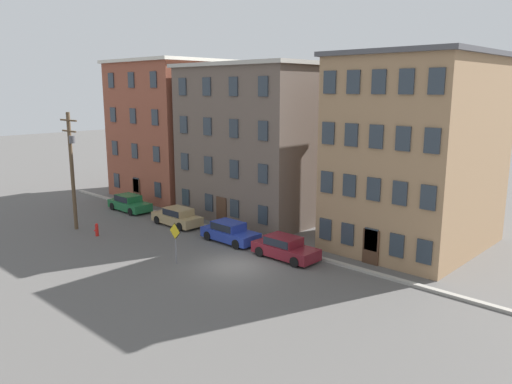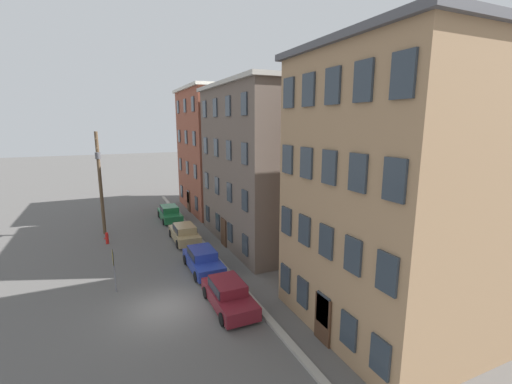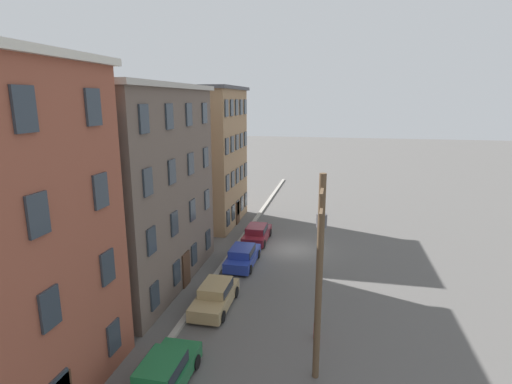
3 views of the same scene
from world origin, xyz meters
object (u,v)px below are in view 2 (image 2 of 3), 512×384
Objects in this scene: car_green at (170,213)px; utility_pole at (100,178)px; car_tan at (184,233)px; caution_sign at (114,263)px; car_blue at (203,259)px; fire_hydrant at (107,238)px; car_maroon at (228,293)px.

car_green is 0.49× the size of utility_pole.
caution_sign is at bearing -38.59° from car_tan.
car_green is 1.00× the size of car_blue.
car_blue is (13.06, -0.20, 0.00)m from car_green.
utility_pole reaches higher than car_tan.
car_green is at bearing 179.11° from car_blue.
fire_hydrant is (2.81, 0.15, -4.55)m from utility_pole.
caution_sign is at bearing 2.08° from utility_pole.
car_tan is at bearing 51.31° from utility_pole.
car_tan is at bearing 71.06° from fire_hydrant.
caution_sign is (7.01, -5.60, 1.02)m from car_tan.
car_green is at bearing 179.28° from car_maroon.
car_maroon is 1.67× the size of caution_sign.
fire_hydrant is at bearing -50.26° from car_green.
car_maroon is (18.16, -0.23, 0.00)m from car_green.
car_green is 1.00× the size of car_tan.
fire_hydrant is (-9.03, -0.28, -1.29)m from caution_sign.
car_green is 7.73m from fire_hydrant.
car_tan is 1.00× the size of car_maroon.
car_maroon is at bearing -0.72° from car_green.
car_tan is 1.67× the size of caution_sign.
caution_sign is at bearing 1.78° from fire_hydrant.
utility_pole is 9.32× the size of fire_hydrant.
utility_pole is (-16.03, -5.86, 4.28)m from car_maroon.
car_tan is 8.83m from utility_pole.
fire_hydrant is at bearing -178.22° from caution_sign.
car_blue is 13.14m from utility_pole.
car_blue is at bearing 28.28° from utility_pole.
car_blue is 9.95m from fire_hydrant.
car_blue is 1.67× the size of caution_sign.
car_tan is 6.11m from car_blue.
car_blue is at bearing -1.33° from car_tan.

